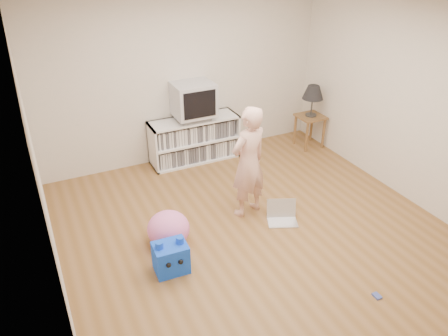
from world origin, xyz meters
TOP-DOWN VIEW (x-y plane):
  - ground at (0.00, 0.00)m, footprint 4.50×4.50m
  - walls at (0.00, 0.00)m, footprint 4.52×4.52m
  - ceiling at (0.00, 0.00)m, footprint 4.50×4.50m
  - media_unit at (0.06, 2.04)m, footprint 1.40×0.45m
  - dvd_deck at (0.06, 2.02)m, footprint 0.45×0.35m
  - crt_tv at (0.06, 2.02)m, footprint 0.60×0.53m
  - side_table at (1.99, 1.65)m, footprint 0.42×0.42m
  - table_lamp at (1.99, 1.65)m, footprint 0.34×0.34m
  - person at (0.10, 0.35)m, footprint 0.61×0.47m
  - laptop at (0.42, 0.00)m, footprint 0.45×0.42m
  - playing_cards at (0.57, -1.55)m, footprint 0.07×0.09m
  - plush_blue at (-1.16, -0.27)m, footprint 0.37×0.33m
  - plush_pink at (-1.03, 0.17)m, footprint 0.62×0.62m

SIDE VIEW (x-z plane):
  - ground at x=0.00m, z-range 0.00..0.00m
  - playing_cards at x=0.57m, z-range 0.00..0.02m
  - laptop at x=0.42m, z-range -0.06..0.20m
  - plush_blue at x=-1.16m, z-range -0.03..0.38m
  - plush_pink at x=-1.03m, z-range 0.00..0.42m
  - media_unit at x=0.06m, z-range 0.00..0.70m
  - side_table at x=1.99m, z-range 0.14..0.69m
  - person at x=0.10m, z-range 0.00..1.47m
  - dvd_deck at x=0.06m, z-range 0.70..0.77m
  - table_lamp at x=1.99m, z-range 0.68..1.20m
  - crt_tv at x=0.06m, z-range 0.77..1.27m
  - walls at x=0.00m, z-range 0.00..2.60m
  - ceiling at x=0.00m, z-range 2.60..2.60m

